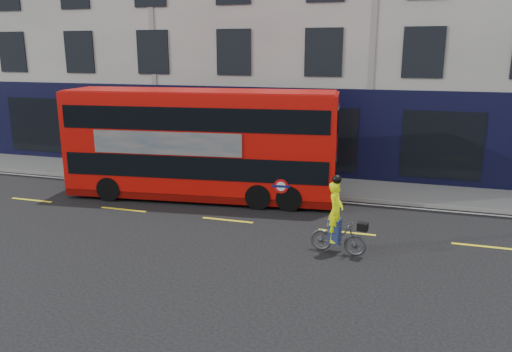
% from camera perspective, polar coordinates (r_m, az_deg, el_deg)
% --- Properties ---
extents(ground, '(120.00, 120.00, 0.00)m').
position_cam_1_polar(ground, '(14.69, 9.61, -8.35)').
color(ground, black).
rests_on(ground, ground).
extents(pavement, '(60.00, 3.00, 0.12)m').
position_cam_1_polar(pavement, '(20.81, 11.99, -1.53)').
color(pavement, gray).
rests_on(pavement, ground).
extents(kerb, '(60.00, 0.12, 0.13)m').
position_cam_1_polar(kerb, '(19.37, 11.58, -2.67)').
color(kerb, gray).
rests_on(kerb, ground).
extents(building_terrace, '(50.00, 10.07, 15.00)m').
position_cam_1_polar(building_terrace, '(26.56, 14.20, 17.88)').
color(building_terrace, beige).
rests_on(building_terrace, ground).
extents(road_edge_line, '(58.00, 0.10, 0.01)m').
position_cam_1_polar(road_edge_line, '(19.10, 11.48, -3.09)').
color(road_edge_line, silver).
rests_on(road_edge_line, ground).
extents(lane_dashes, '(58.00, 0.12, 0.01)m').
position_cam_1_polar(lane_dashes, '(16.08, 10.32, -6.35)').
color(lane_dashes, yellow).
rests_on(lane_dashes, ground).
extents(bus, '(10.49, 3.46, 4.15)m').
position_cam_1_polar(bus, '(19.11, -6.22, 3.68)').
color(bus, red).
rests_on(bus, ground).
extents(cyclist, '(1.66, 0.70, 2.28)m').
position_cam_1_polar(cyclist, '(14.21, 9.26, -5.77)').
color(cyclist, '#414345').
rests_on(cyclist, ground).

